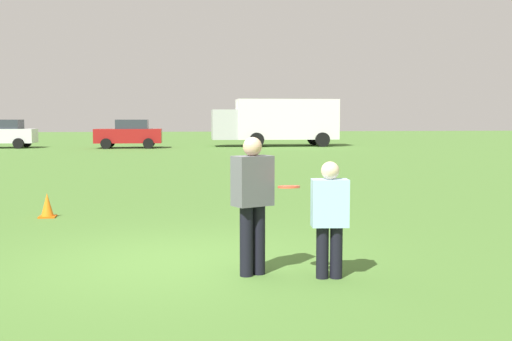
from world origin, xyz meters
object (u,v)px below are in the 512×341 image
object	(u,v)px
traffic_cone	(47,206)
box_truck	(277,120)
parked_car_mid_right	(129,134)
player_defender	(329,214)
frisbee	(288,187)
player_thrower	(252,198)
parked_car_center	(2,134)

from	to	relation	value
traffic_cone	box_truck	size ratio (longest dim) A/B	0.06
box_truck	parked_car_mid_right	bearing A→B (deg)	-172.35
player_defender	frisbee	bearing A→B (deg)	172.73
frisbee	player_defender	bearing A→B (deg)	-7.27
frisbee	parked_car_mid_right	distance (m)	33.33
player_thrower	player_defender	xyz separation A→B (m)	(0.91, -0.28, -0.18)
player_thrower	frisbee	world-z (taller)	player_thrower
parked_car_mid_right	box_truck	bearing A→B (deg)	7.65
player_defender	box_truck	xyz separation A→B (m)	(5.33, 34.47, 0.96)
traffic_cone	box_truck	xyz separation A→B (m)	(9.65, 29.21, 1.52)
frisbee	traffic_cone	xyz separation A→B (m)	(-3.83, 5.19, -0.90)
player_defender	parked_car_center	xyz separation A→B (m)	(-12.62, 34.30, 0.13)
player_thrower	parked_car_center	xyz separation A→B (m)	(-11.71, 34.02, -0.05)
player_defender	parked_car_mid_right	xyz separation A→B (m)	(-4.53, 33.14, 0.13)
frisbee	box_truck	world-z (taller)	box_truck
parked_car_mid_right	player_thrower	bearing A→B (deg)	-83.72
player_thrower	traffic_cone	size ratio (longest dim) A/B	3.59
player_thrower	box_truck	bearing A→B (deg)	79.66
traffic_cone	parked_car_center	world-z (taller)	parked_car_center
frisbee	traffic_cone	world-z (taller)	frisbee
parked_car_center	parked_car_mid_right	world-z (taller)	same
traffic_cone	parked_car_mid_right	bearing A→B (deg)	90.42
traffic_cone	box_truck	world-z (taller)	box_truck
player_defender	traffic_cone	xyz separation A→B (m)	(-4.32, 5.26, -0.57)
frisbee	parked_car_mid_right	world-z (taller)	parked_car_mid_right
parked_car_center	traffic_cone	bearing A→B (deg)	-74.06
parked_car_center	box_truck	distance (m)	17.96
player_thrower	parked_car_mid_right	size ratio (longest dim) A/B	0.41
player_defender	parked_car_center	distance (m)	36.55
frisbee	traffic_cone	distance (m)	6.51
player_thrower	parked_car_center	bearing A→B (deg)	108.99
player_defender	box_truck	world-z (taller)	box_truck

